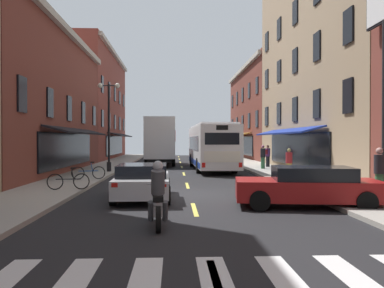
% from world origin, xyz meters
% --- Properties ---
extents(ground_plane, '(34.80, 80.00, 0.10)m').
position_xyz_m(ground_plane, '(0.00, 0.00, -0.05)').
color(ground_plane, black).
extents(lane_centre_dashes, '(0.14, 73.90, 0.01)m').
position_xyz_m(lane_centre_dashes, '(0.00, -0.25, 0.00)').
color(lane_centre_dashes, '#DBCC4C').
rests_on(lane_centre_dashes, ground).
extents(crosswalk_near, '(7.10, 2.80, 0.01)m').
position_xyz_m(crosswalk_near, '(0.00, -10.00, 0.00)').
color(crosswalk_near, silver).
rests_on(crosswalk_near, ground).
extents(sidewalk_left, '(3.00, 80.00, 0.14)m').
position_xyz_m(sidewalk_left, '(-5.90, 0.00, 0.07)').
color(sidewalk_left, '#A39E93').
rests_on(sidewalk_left, ground).
extents(sidewalk_right, '(3.00, 80.00, 0.14)m').
position_xyz_m(sidewalk_right, '(5.90, 0.00, 0.07)').
color(sidewalk_right, '#A39E93').
rests_on(sidewalk_right, ground).
extents(transit_bus, '(2.82, 11.21, 3.26)m').
position_xyz_m(transit_bus, '(2.08, 12.96, 1.71)').
color(transit_bus, silver).
rests_on(transit_bus, ground).
extents(box_truck, '(2.57, 7.99, 3.97)m').
position_xyz_m(box_truck, '(-1.78, 18.11, 2.07)').
color(box_truck, '#B21E19').
rests_on(box_truck, ground).
extents(sedan_near, '(2.08, 4.35, 1.29)m').
position_xyz_m(sedan_near, '(-1.79, -1.26, 0.67)').
color(sedan_near, silver).
rests_on(sedan_near, ground).
extents(sedan_mid, '(4.77, 2.50, 1.31)m').
position_xyz_m(sedan_mid, '(3.71, -3.25, 0.68)').
color(sedan_mid, maroon).
rests_on(sedan_mid, ground).
extents(motorcycle_rider, '(0.62, 2.07, 1.66)m').
position_xyz_m(motorcycle_rider, '(-1.05, -5.89, 0.71)').
color(motorcycle_rider, black).
rests_on(motorcycle_rider, ground).
extents(bicycle_near, '(1.71, 0.48, 0.91)m').
position_xyz_m(bicycle_near, '(-4.98, 0.59, 0.50)').
color(bicycle_near, black).
rests_on(bicycle_near, sidewalk_left).
extents(bicycle_mid, '(1.68, 0.54, 0.91)m').
position_xyz_m(bicycle_mid, '(-5.06, 4.86, 0.50)').
color(bicycle_mid, black).
rests_on(bicycle_mid, sidewalk_left).
extents(pedestrian_near, '(0.51, 0.48, 1.64)m').
position_xyz_m(pedestrian_near, '(6.46, 13.87, 1.00)').
color(pedestrian_near, black).
rests_on(pedestrian_near, sidewalk_right).
extents(pedestrian_mid, '(0.36, 0.36, 1.78)m').
position_xyz_m(pedestrian_mid, '(6.53, -2.39, 1.06)').
color(pedestrian_mid, '#33663F').
rests_on(pedestrian_mid, sidewalk_right).
extents(pedestrian_far, '(0.36, 0.36, 1.67)m').
position_xyz_m(pedestrian_far, '(5.68, 12.00, 1.00)').
color(pedestrian_far, '#33663F').
rests_on(pedestrian_far, sidewalk_right).
extents(pedestrian_rear, '(0.36, 0.36, 1.58)m').
position_xyz_m(pedestrian_rear, '(5.67, 5.57, 0.94)').
color(pedestrian_rear, '#B29947').
rests_on(pedestrian_rear, sidewalk_right).
extents(street_lamp_twin, '(1.42, 0.32, 5.71)m').
position_xyz_m(street_lamp_twin, '(-4.83, 9.99, 3.29)').
color(street_lamp_twin, black).
rests_on(street_lamp_twin, sidewalk_left).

